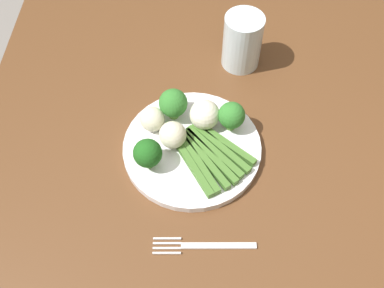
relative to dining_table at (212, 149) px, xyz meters
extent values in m
cube|color=gray|center=(0.00, 0.00, -0.65)|extent=(6.00, 6.00, 0.02)
cube|color=brown|center=(0.00, 0.00, 0.08)|extent=(1.49, 0.90, 0.04)
cylinder|color=brown|center=(0.69, -0.39, -0.29)|extent=(0.07, 0.07, 0.70)
cylinder|color=brown|center=(0.69, 0.39, -0.29)|extent=(0.07, 0.07, 0.70)
cylinder|color=#9E754C|center=(-0.02, -0.50, -0.42)|extent=(0.04, 0.04, 0.45)
cylinder|color=white|center=(-0.07, 0.04, 0.10)|extent=(0.25, 0.25, 0.01)
cube|color=#47752D|center=(-0.11, 0.04, 0.12)|extent=(0.12, 0.08, 0.01)
cube|color=#47752D|center=(-0.10, 0.03, 0.12)|extent=(0.12, 0.08, 0.01)
cube|color=#47752D|center=(-0.10, 0.02, 0.12)|extent=(0.12, 0.09, 0.01)
cube|color=#47752D|center=(-0.09, 0.01, 0.12)|extent=(0.11, 0.10, 0.01)
cube|color=#47752D|center=(-0.08, 0.00, 0.12)|extent=(0.11, 0.10, 0.01)
cube|color=#47752D|center=(-0.07, -0.01, 0.12)|extent=(0.10, 0.11, 0.01)
cube|color=#47752D|center=(-0.06, -0.02, 0.12)|extent=(0.09, 0.12, 0.01)
cylinder|color=#609E3D|center=(0.00, 0.08, 0.12)|extent=(0.02, 0.02, 0.02)
sphere|color=#337A2D|center=(0.00, 0.08, 0.15)|extent=(0.05, 0.05, 0.05)
cylinder|color=#609E3D|center=(-0.02, -0.03, 0.12)|extent=(0.02, 0.02, 0.02)
sphere|color=#337A2D|center=(-0.02, -0.03, 0.15)|extent=(0.05, 0.05, 0.05)
cylinder|color=#4C7F2B|center=(-0.11, 0.11, 0.12)|extent=(0.02, 0.02, 0.02)
sphere|color=#1E5B1C|center=(-0.11, 0.11, 0.15)|extent=(0.05, 0.05, 0.05)
sphere|color=beige|center=(-0.03, 0.11, 0.13)|extent=(0.05, 0.05, 0.05)
sphere|color=silver|center=(-0.02, 0.02, 0.14)|extent=(0.06, 0.06, 0.06)
sphere|color=beige|center=(-0.06, 0.07, 0.13)|extent=(0.05, 0.05, 0.05)
cube|color=silver|center=(-0.25, -0.01, 0.10)|extent=(0.01, 0.12, 0.00)
cube|color=silver|center=(-0.24, 0.07, 0.10)|extent=(0.00, 0.05, 0.00)
cube|color=silver|center=(-0.25, 0.07, 0.10)|extent=(0.00, 0.05, 0.00)
cube|color=silver|center=(-0.25, 0.07, 0.10)|extent=(0.00, 0.05, 0.00)
cube|color=silver|center=(-0.26, 0.07, 0.10)|extent=(0.00, 0.05, 0.00)
cylinder|color=silver|center=(0.16, -0.05, 0.15)|extent=(0.08, 0.08, 0.12)
camera|label=1|loc=(-0.50, 0.02, 0.77)|focal=41.47mm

